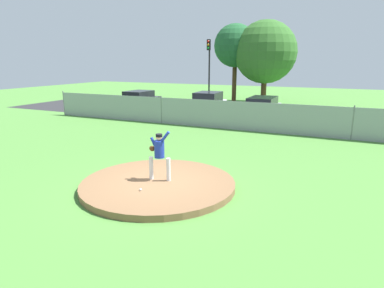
# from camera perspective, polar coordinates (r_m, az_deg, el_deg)

# --- Properties ---
(ground_plane) EXTENTS (80.00, 80.00, 0.00)m
(ground_plane) POSITION_cam_1_polar(r_m,az_deg,el_deg) (16.15, 5.10, -0.30)
(ground_plane) COLOR #4C8438
(asphalt_strip) EXTENTS (44.00, 7.00, 0.01)m
(asphalt_strip) POSITION_cam_1_polar(r_m,az_deg,el_deg) (24.16, 12.01, 4.21)
(asphalt_strip) COLOR #2B2B2D
(asphalt_strip) RESTS_ON ground_plane
(pitchers_mound) EXTENTS (4.95, 4.95, 0.20)m
(pitchers_mound) POSITION_cam_1_polar(r_m,az_deg,el_deg) (10.91, -5.77, -6.84)
(pitchers_mound) COLOR brown
(pitchers_mound) RESTS_ON ground_plane
(pitcher_youth) EXTENTS (0.78, 0.32, 1.65)m
(pitcher_youth) POSITION_cam_1_polar(r_m,az_deg,el_deg) (10.72, -5.62, -1.35)
(pitcher_youth) COLOR silver
(pitcher_youth) RESTS_ON pitchers_mound
(baseball) EXTENTS (0.07, 0.07, 0.07)m
(baseball) POSITION_cam_1_polar(r_m,az_deg,el_deg) (10.16, -8.76, -7.69)
(baseball) COLOR white
(baseball) RESTS_ON pitchers_mound
(chainlink_fence) EXTENTS (28.21, 0.07, 1.79)m
(chainlink_fence) POSITION_cam_1_polar(r_m,az_deg,el_deg) (19.71, 9.14, 4.68)
(chainlink_fence) COLOR gray
(chainlink_fence) RESTS_ON ground_plane
(parked_car_white) EXTENTS (2.09, 4.16, 1.71)m
(parked_car_white) POSITION_cam_1_polar(r_m,az_deg,el_deg) (25.38, 2.73, 6.78)
(parked_car_white) COLOR silver
(parked_car_white) RESTS_ON ground_plane
(parked_car_silver) EXTENTS (1.90, 4.78, 1.58)m
(parked_car_silver) POSITION_cam_1_polar(r_m,az_deg,el_deg) (23.64, 11.85, 5.88)
(parked_car_silver) COLOR #B7BABF
(parked_car_silver) RESTS_ON ground_plane
(parked_car_charcoal) EXTENTS (1.99, 4.15, 1.59)m
(parked_car_charcoal) POSITION_cam_1_polar(r_m,az_deg,el_deg) (28.20, -9.03, 7.26)
(parked_car_charcoal) COLOR #232328
(parked_car_charcoal) RESTS_ON ground_plane
(traffic_cone_orange) EXTENTS (0.40, 0.40, 0.55)m
(traffic_cone_orange) POSITION_cam_1_polar(r_m,az_deg,el_deg) (22.77, 16.24, 4.04)
(traffic_cone_orange) COLOR orange
(traffic_cone_orange) RESTS_ON asphalt_strip
(traffic_light_near) EXTENTS (0.28, 0.46, 5.77)m
(traffic_light_near) POSITION_cam_1_polar(r_m,az_deg,el_deg) (29.97, 2.91, 13.77)
(traffic_light_near) COLOR black
(traffic_light_near) RESTS_ON ground_plane
(tree_bushy_near) EXTENTS (4.12, 4.12, 7.48)m
(tree_bushy_near) POSITION_cam_1_polar(r_m,az_deg,el_deg) (33.82, 7.40, 16.24)
(tree_bushy_near) COLOR #4C331E
(tree_bushy_near) RESTS_ON ground_plane
(tree_tall_centre) EXTENTS (5.82, 5.82, 7.69)m
(tree_tall_centre) POSITION_cam_1_polar(r_m,az_deg,el_deg) (33.11, 12.41, 15.03)
(tree_tall_centre) COLOR #4C331E
(tree_tall_centre) RESTS_ON ground_plane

